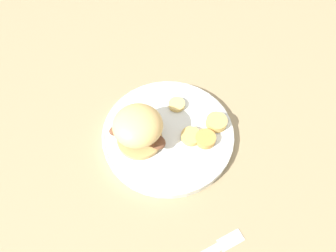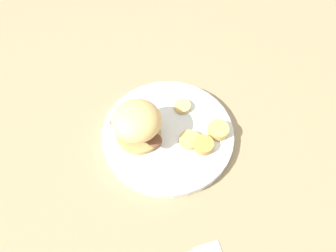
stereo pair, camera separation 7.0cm
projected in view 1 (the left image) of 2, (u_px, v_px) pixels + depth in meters
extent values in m
plane|color=#937F5B|center=(168.00, 137.00, 0.74)|extent=(4.00, 4.00, 0.00)
cylinder|color=silver|center=(168.00, 135.00, 0.73)|extent=(0.29, 0.29, 0.02)
torus|color=silver|center=(168.00, 133.00, 0.73)|extent=(0.29, 0.29, 0.01)
cylinder|color=tan|center=(140.00, 139.00, 0.71)|extent=(0.10, 0.10, 0.01)
ellipsoid|color=brown|center=(159.00, 143.00, 0.68)|extent=(0.04, 0.04, 0.02)
ellipsoid|color=#4C281E|center=(133.00, 138.00, 0.69)|extent=(0.04, 0.04, 0.02)
ellipsoid|color=brown|center=(118.00, 131.00, 0.70)|extent=(0.04, 0.04, 0.02)
ellipsoid|color=#4C281E|center=(136.00, 138.00, 0.69)|extent=(0.05, 0.05, 0.01)
ellipsoid|color=#DBB26B|center=(138.00, 125.00, 0.66)|extent=(0.10, 0.10, 0.06)
cylinder|color=tan|center=(191.00, 136.00, 0.71)|extent=(0.04, 0.04, 0.01)
cylinder|color=tan|center=(216.00, 122.00, 0.73)|extent=(0.05, 0.05, 0.02)
cylinder|color=#BC8942|center=(206.00, 139.00, 0.71)|extent=(0.04, 0.04, 0.02)
cylinder|color=#DBB766|center=(177.00, 104.00, 0.76)|extent=(0.04, 0.04, 0.01)
cube|color=silver|center=(231.00, 240.00, 0.62)|extent=(0.05, 0.05, 0.00)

